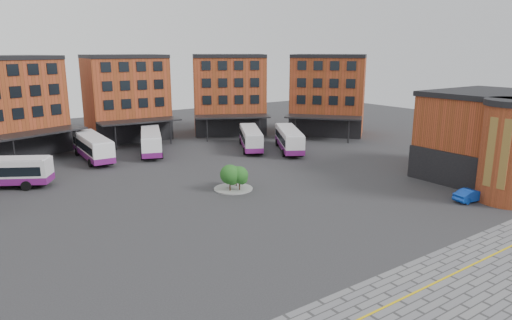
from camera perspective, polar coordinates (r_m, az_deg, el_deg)
ground at (r=41.60m, az=3.78°, el=-8.15°), size 160.00×160.00×0.00m
yellow_line at (r=34.49m, az=21.78°, el=-13.90°), size 26.00×0.15×0.02m
main_building at (r=71.41m, az=-19.13°, el=6.30°), size 94.14×42.48×14.60m
east_building at (r=60.41m, az=27.55°, el=2.43°), size 17.40×15.40×10.60m
tree_island at (r=51.01m, az=-2.67°, el=-2.04°), size 4.40×4.40×3.10m
bus_c at (r=69.13m, az=-19.74°, el=1.57°), size 3.56×12.70×3.55m
bus_d at (r=71.05m, az=-12.99°, el=2.30°), size 7.14×12.48×3.47m
bus_e at (r=72.29m, az=-0.66°, el=2.77°), size 8.05×11.57×3.31m
bus_f at (r=71.15m, az=4.15°, el=2.63°), size 8.71×12.06×3.47m
blue_car at (r=52.66m, az=25.32°, el=-3.98°), size 4.23×2.03×1.34m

